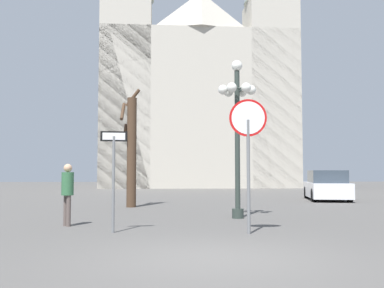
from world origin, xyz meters
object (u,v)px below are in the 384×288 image
object	(u,v)px
one_way_arrow_sign	(114,169)
pedestrian_walking	(68,188)
stop_sign	(248,137)
parked_car_near_white	(327,186)
bare_tree	(131,149)
street_lamp	(237,117)
cathedral	(198,75)

from	to	relation	value
one_way_arrow_sign	pedestrian_walking	bearing A→B (deg)	135.51
stop_sign	parked_car_near_white	bearing A→B (deg)	62.99
parked_car_near_white	pedestrian_walking	distance (m)	15.05
bare_tree	pedestrian_walking	bearing A→B (deg)	-100.10
one_way_arrow_sign	parked_car_near_white	size ratio (longest dim) A/B	0.51
stop_sign	one_way_arrow_sign	world-z (taller)	stop_sign
street_lamp	one_way_arrow_sign	bearing A→B (deg)	-137.95
street_lamp	parked_car_near_white	xyz separation A→B (m)	(5.95, 8.74, -2.46)
cathedral	parked_car_near_white	world-z (taller)	cathedral
bare_tree	cathedral	bearing A→B (deg)	79.96
cathedral	one_way_arrow_sign	world-z (taller)	cathedral
cathedral	street_lamp	size ratio (longest dim) A/B	6.90
cathedral	street_lamp	distance (m)	30.25
parked_car_near_white	pedestrian_walking	bearing A→B (deg)	-135.73
stop_sign	one_way_arrow_sign	xyz separation A→B (m)	(-3.17, 0.37, -0.73)
stop_sign	parked_car_near_white	xyz separation A→B (m)	(6.23, 12.23, -1.54)
pedestrian_walking	bare_tree	bearing A→B (deg)	79.90
one_way_arrow_sign	parked_car_near_white	distance (m)	15.15
bare_tree	street_lamp	bearing A→B (deg)	-51.57
cathedral	pedestrian_walking	distance (m)	33.02
parked_car_near_white	street_lamp	bearing A→B (deg)	-124.24
street_lamp	bare_tree	xyz separation A→B (m)	(-3.69, 4.65, -0.81)
parked_car_near_white	cathedral	bearing A→B (deg)	104.45
one_way_arrow_sign	street_lamp	distance (m)	4.94
one_way_arrow_sign	parked_car_near_white	world-z (taller)	one_way_arrow_sign
pedestrian_walking	cathedral	bearing A→B (deg)	79.94
stop_sign	bare_tree	distance (m)	8.82
street_lamp	cathedral	bearing A→B (deg)	88.70
stop_sign	street_lamp	xyz separation A→B (m)	(0.29, 3.49, 0.93)
one_way_arrow_sign	bare_tree	distance (m)	7.82
street_lamp	parked_car_near_white	size ratio (longest dim) A/B	1.06
stop_sign	bare_tree	xyz separation A→B (m)	(-3.40, 8.14, 0.12)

